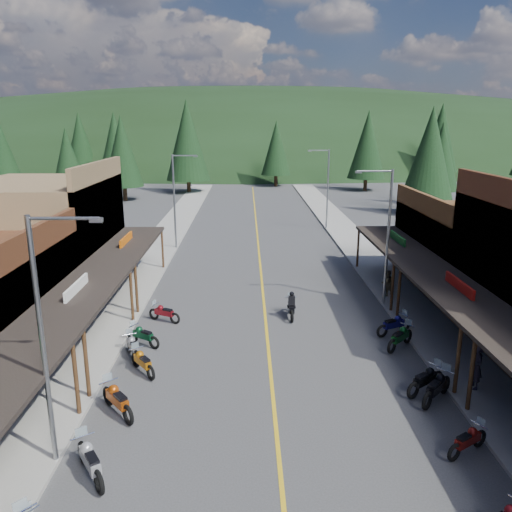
{
  "coord_description": "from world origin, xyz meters",
  "views": [
    {
      "loc": [
        -1.0,
        -19.76,
        10.46
      ],
      "look_at": [
        -0.48,
        8.23,
        3.0
      ],
      "focal_mm": 35.0,
      "sensor_mm": 36.0,
      "label": 1
    }
  ],
  "objects_px": {
    "shop_west_3": "(45,237)",
    "bike_west_7": "(143,361)",
    "pine_1": "(115,142)",
    "bike_west_9": "(143,335)",
    "shop_east_3": "(474,250)",
    "rider_on_bike": "(291,307)",
    "pine_4": "(367,145)",
    "pine_7": "(80,141)",
    "bike_east_5": "(468,439)",
    "bike_east_6": "(437,386)",
    "bike_west_8": "(133,346)",
    "bike_west_5": "(90,459)",
    "pedestrian_east_b": "(387,283)",
    "streetlight_2": "(386,232)",
    "pine_3": "(276,148)",
    "bike_east_9": "(394,324)",
    "pine_11": "(430,153)",
    "bike_west_6": "(117,399)",
    "pedestrian_east_a": "(476,367)",
    "streetlight_0": "(46,333)",
    "bike_east_8": "(400,336)",
    "pine_10": "(122,151)",
    "pine_8": "(68,163)",
    "bike_east_7": "(426,379)",
    "bike_west_10": "(164,312)",
    "pine_9": "(441,156)",
    "pine_2": "(187,140)",
    "streetlight_3": "(326,185)",
    "pine_5": "(440,138)",
    "streetlight_1": "(176,197)",
    "pine_0": "(2,149)"
  },
  "relations": [
    {
      "from": "streetlight_0",
      "to": "pine_8",
      "type": "relative_size",
      "value": 0.8
    },
    {
      "from": "pine_0",
      "to": "rider_on_bike",
      "type": "xyz_separation_m",
      "value": [
        41.44,
        -55.84,
        -5.85
      ]
    },
    {
      "from": "streetlight_1",
      "to": "pine_3",
      "type": "height_order",
      "value": "pine_3"
    },
    {
      "from": "streetlight_2",
      "to": "bike_east_6",
      "type": "relative_size",
      "value": 3.54
    },
    {
      "from": "pine_8",
      "to": "bike_west_7",
      "type": "relative_size",
      "value": 4.85
    },
    {
      "from": "shop_east_3",
      "to": "pine_9",
      "type": "xyz_separation_m",
      "value": [
        10.25,
        33.7,
        3.85
      ]
    },
    {
      "from": "streetlight_2",
      "to": "rider_on_bike",
      "type": "xyz_separation_m",
      "value": [
        -5.51,
        -1.84,
        -3.82
      ]
    },
    {
      "from": "pine_3",
      "to": "pedestrian_east_a",
      "type": "distance_m",
      "value": 68.21
    },
    {
      "from": "bike_west_10",
      "to": "bike_west_5",
      "type": "bearing_deg",
      "value": -153.87
    },
    {
      "from": "streetlight_0",
      "to": "streetlight_2",
      "type": "xyz_separation_m",
      "value": [
        13.9,
        14.0,
        0.0
      ]
    },
    {
      "from": "pine_10",
      "to": "bike_west_5",
      "type": "bearing_deg",
      "value": -77.84
    },
    {
      "from": "shop_west_3",
      "to": "bike_west_7",
      "type": "relative_size",
      "value": 5.29
    },
    {
      "from": "bike_west_8",
      "to": "bike_east_7",
      "type": "relative_size",
      "value": 0.93
    },
    {
      "from": "bike_west_8",
      "to": "bike_west_10",
      "type": "height_order",
      "value": "bike_west_8"
    },
    {
      "from": "streetlight_1",
      "to": "pedestrian_east_b",
      "type": "distance_m",
      "value": 19.65
    },
    {
      "from": "pine_0",
      "to": "bike_east_8",
      "type": "xyz_separation_m",
      "value": [
        46.31,
        -59.88,
        -5.86
      ]
    },
    {
      "from": "streetlight_2",
      "to": "pedestrian_east_a",
      "type": "distance_m",
      "value": 10.5
    },
    {
      "from": "bike_west_8",
      "to": "bike_west_5",
      "type": "bearing_deg",
      "value": -111.88
    },
    {
      "from": "pine_8",
      "to": "bike_east_7",
      "type": "height_order",
      "value": "pine_8"
    },
    {
      "from": "pine_0",
      "to": "pedestrian_east_a",
      "type": "height_order",
      "value": "pine_0"
    },
    {
      "from": "shop_east_3",
      "to": "streetlight_3",
      "type": "xyz_separation_m",
      "value": [
        -6.8,
        18.7,
        1.93
      ]
    },
    {
      "from": "bike_east_9",
      "to": "pine_11",
      "type": "bearing_deg",
      "value": 131.75
    },
    {
      "from": "bike_west_10",
      "to": "bike_east_9",
      "type": "bearing_deg",
      "value": -71.85
    },
    {
      "from": "streetlight_3",
      "to": "bike_east_8",
      "type": "relative_size",
      "value": 3.67
    },
    {
      "from": "pine_2",
      "to": "pine_10",
      "type": "height_order",
      "value": "pine_2"
    },
    {
      "from": "pine_1",
      "to": "bike_east_8",
      "type": "height_order",
      "value": "pine_1"
    },
    {
      "from": "pine_3",
      "to": "pine_4",
      "type": "xyz_separation_m",
      "value": [
        14.0,
        -6.0,
        0.75
      ]
    },
    {
      "from": "shop_west_3",
      "to": "pine_4",
      "type": "height_order",
      "value": "pine_4"
    },
    {
      "from": "pine_7",
      "to": "pine_4",
      "type": "bearing_deg",
      "value": -17.74
    },
    {
      "from": "shop_east_3",
      "to": "pedestrian_east_b",
      "type": "relative_size",
      "value": 6.72
    },
    {
      "from": "pine_5",
      "to": "pine_7",
      "type": "xyz_separation_m",
      "value": [
        -66.0,
        4.0,
        -0.75
      ]
    },
    {
      "from": "pine_1",
      "to": "pine_7",
      "type": "bearing_deg",
      "value": 143.13
    },
    {
      "from": "pine_4",
      "to": "pine_7",
      "type": "height_order",
      "value": "same"
    },
    {
      "from": "bike_west_6",
      "to": "bike_west_8",
      "type": "height_order",
      "value": "bike_west_6"
    },
    {
      "from": "pine_9",
      "to": "bike_west_8",
      "type": "bearing_deg",
      "value": -124.72
    },
    {
      "from": "bike_west_9",
      "to": "bike_west_10",
      "type": "relative_size",
      "value": 1.02
    },
    {
      "from": "shop_west_3",
      "to": "bike_east_5",
      "type": "distance_m",
      "value": 26.43
    },
    {
      "from": "pine_0",
      "to": "pine_1",
      "type": "xyz_separation_m",
      "value": [
        16.0,
        8.0,
        0.75
      ]
    },
    {
      "from": "pine_10",
      "to": "pine_11",
      "type": "distance_m",
      "value": 39.85
    },
    {
      "from": "streetlight_1",
      "to": "bike_east_8",
      "type": "distance_m",
      "value": 24.21
    },
    {
      "from": "bike_west_10",
      "to": "pedestrian_east_b",
      "type": "relative_size",
      "value": 1.21
    },
    {
      "from": "bike_east_5",
      "to": "bike_east_6",
      "type": "xyz_separation_m",
      "value": [
        0.17,
        3.19,
        0.11
      ]
    },
    {
      "from": "streetlight_3",
      "to": "bike_east_8",
      "type": "xyz_separation_m",
      "value": [
        -0.64,
        -27.88,
        -3.84
      ]
    },
    {
      "from": "bike_east_7",
      "to": "pedestrian_east_a",
      "type": "relative_size",
      "value": 1.15
    },
    {
      "from": "streetlight_2",
      "to": "pine_9",
      "type": "height_order",
      "value": "pine_9"
    },
    {
      "from": "shop_east_3",
      "to": "rider_on_bike",
      "type": "distance_m",
      "value": 13.48
    },
    {
      "from": "bike_west_8",
      "to": "pedestrian_east_b",
      "type": "relative_size",
      "value": 1.24
    },
    {
      "from": "streetlight_3",
      "to": "bike_west_6",
      "type": "distance_m",
      "value": 35.87
    },
    {
      "from": "pine_1",
      "to": "bike_west_9",
      "type": "bearing_deg",
      "value": -75.08
    },
    {
      "from": "pedestrian_east_a",
      "to": "bike_west_9",
      "type": "bearing_deg",
      "value": -107.66
    }
  ]
}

